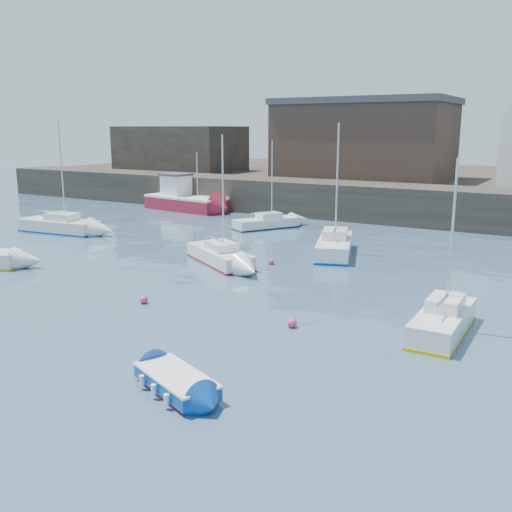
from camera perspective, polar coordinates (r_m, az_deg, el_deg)
The scene contains 15 objects.
water at distance 19.41m, azimuth -18.70°, elevation -11.07°, with size 220.00×220.00×0.00m, color #2D4760.
quay_wall at distance 48.74m, azimuth 13.95°, elevation 5.11°, with size 90.00×5.00×3.00m, color #28231E.
land_strip at distance 66.10m, azimuth 18.53°, elevation 6.64°, with size 90.00×32.00×2.80m, color #28231E.
warehouse at distance 57.85m, azimuth 10.79°, elevation 11.48°, with size 16.40×10.40×7.60m.
bldg_west at distance 67.81m, azimuth -7.62°, elevation 10.62°, with size 14.00×8.00×5.00m.
blue_dinghy at distance 17.28m, azimuth -7.98°, elevation -12.35°, with size 3.30×2.36×0.58m.
fishing_boat at distance 54.69m, azimuth -7.23°, elevation 5.70°, with size 8.59×4.13×5.47m.
sailboat_b at distance 32.70m, azimuth -3.63°, elevation 0.06°, with size 5.76×4.47×7.26m.
sailboat_c at distance 22.77m, azimuth 18.20°, elevation -6.15°, with size 1.63×4.98×6.54m.
sailboat_e at distance 44.88m, azimuth -19.03°, elevation 2.92°, with size 6.53×2.70×8.17m.
sailboat_f at distance 35.28m, azimuth 7.86°, elevation 1.04°, with size 3.84×6.38×7.90m.
sailboat_h at distance 44.25m, azimuth 1.04°, elevation 3.35°, with size 4.03×5.35×6.70m.
buoy_near at distance 25.86m, azimuth -11.14°, elevation -4.66°, with size 0.38×0.38×0.38m, color #FF2C83.
buoy_mid at distance 22.46m, azimuth 3.62°, elevation -7.12°, with size 0.40×0.40×0.40m, color #FF2C83.
buoy_far at distance 32.57m, azimuth 1.53°, elevation -0.82°, with size 0.36×0.36×0.36m, color #FF2C83.
Camera 1 is at (13.80, -11.35, 7.59)m, focal length 40.00 mm.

